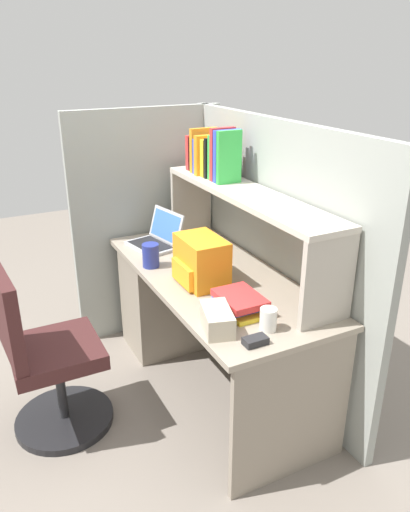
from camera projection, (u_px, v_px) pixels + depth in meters
The scene contains 14 objects.
ground_plane at pixel (212, 383), 3.02m from camera, with size 8.00×8.00×0.00m, color slate.
desk at pixel (185, 298), 3.18m from camera, with size 1.60×0.70×0.73m.
cubicle_partition_rear at pixel (271, 255), 2.88m from camera, with size 1.84×0.05×1.55m, color #939991.
cubicle_partition_left at pixel (149, 224), 3.40m from camera, with size 0.05×1.06×1.55m, color #939991.
overhead_hutch at pixel (246, 209), 2.69m from camera, with size 1.44×0.28×0.45m.
reference_books_on_shelf at pixel (213, 155), 2.92m from camera, with size 0.44×0.19×0.30m.
laptop at pixel (157, 238), 3.12m from camera, with size 0.36×0.32×0.22m.
backpack at pixel (201, 261), 2.60m from camera, with size 0.30×0.22×0.25m.
computer_mouse at pixel (255, 341), 2.08m from camera, with size 0.06×0.10×0.03m, color #262628.
paper_cup at pixel (268, 319), 2.18m from camera, with size 0.08×0.08×0.10m, color white.
tissue_box at pixel (217, 319), 2.18m from camera, with size 0.22×0.12×0.10m, color #BFB299.
snack_canister at pixel (151, 255), 2.81m from camera, with size 0.10×0.10×0.14m, color navy.
desk_book_stack at pixel (240, 302), 2.34m from camera, with size 0.26×0.18×0.08m.
office_chair at pixel (46, 364), 2.53m from camera, with size 0.52×0.52×0.93m.
Camera 1 is at (2.20, -1.16, 1.87)m, focal length 34.75 mm.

